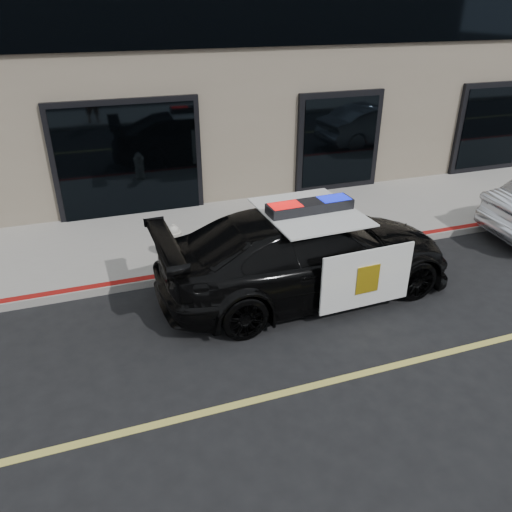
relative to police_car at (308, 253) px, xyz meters
name	(u,v)px	position (x,y,z in m)	size (l,w,h in m)	color
ground	(273,396)	(-1.56, -2.39, -0.80)	(120.00, 120.00, 0.00)	black
sidewalk_n	(190,237)	(-1.56, 2.86, -0.72)	(60.00, 3.50, 0.15)	gray
police_car	(308,253)	(0.00, 0.00, 0.00)	(2.71, 5.59, 1.78)	black
fire_hydrant	(175,244)	(-2.09, 1.75, -0.29)	(0.35, 0.48, 0.76)	silver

